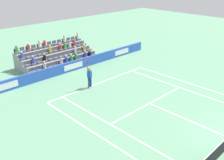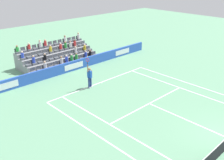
% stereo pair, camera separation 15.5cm
% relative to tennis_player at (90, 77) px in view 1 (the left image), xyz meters
% --- Properties ---
extents(line_baseline, '(10.97, 0.10, 0.01)m').
position_rel_tennis_player_xyz_m(line_baseline, '(-1.38, -0.15, -0.99)').
color(line_baseline, white).
rests_on(line_baseline, ground).
extents(line_service, '(8.23, 0.10, 0.01)m').
position_rel_tennis_player_xyz_m(line_service, '(-1.38, 5.34, -0.99)').
color(line_service, white).
rests_on(line_service, ground).
extents(line_centre_service, '(0.10, 6.40, 0.01)m').
position_rel_tennis_player_xyz_m(line_centre_service, '(-1.38, 8.54, -0.99)').
color(line_centre_service, white).
rests_on(line_centre_service, ground).
extents(line_singles_sideline_left, '(0.10, 11.89, 0.01)m').
position_rel_tennis_player_xyz_m(line_singles_sideline_left, '(2.73, 5.79, -0.99)').
color(line_singles_sideline_left, white).
rests_on(line_singles_sideline_left, ground).
extents(line_singles_sideline_right, '(0.10, 11.89, 0.01)m').
position_rel_tennis_player_xyz_m(line_singles_sideline_right, '(-5.50, 5.79, -0.99)').
color(line_singles_sideline_right, white).
rests_on(line_singles_sideline_right, ground).
extents(line_doubles_sideline_left, '(0.10, 11.89, 0.01)m').
position_rel_tennis_player_xyz_m(line_doubles_sideline_left, '(4.10, 5.79, -0.99)').
color(line_doubles_sideline_left, white).
rests_on(line_doubles_sideline_left, ground).
extents(line_doubles_sideline_right, '(0.10, 11.89, 0.01)m').
position_rel_tennis_player_xyz_m(line_doubles_sideline_right, '(-6.87, 5.79, -0.99)').
color(line_doubles_sideline_right, white).
rests_on(line_doubles_sideline_right, ground).
extents(line_centre_mark, '(0.10, 0.20, 0.01)m').
position_rel_tennis_player_xyz_m(line_centre_mark, '(-1.38, -0.05, -0.99)').
color(line_centre_mark, white).
rests_on(line_centre_mark, ground).
extents(sponsor_barrier, '(20.71, 0.22, 0.99)m').
position_rel_tennis_player_xyz_m(sponsor_barrier, '(-1.38, -4.26, -0.50)').
color(sponsor_barrier, blue).
rests_on(sponsor_barrier, ground).
extents(tennis_player, '(0.53, 0.40, 2.85)m').
position_rel_tennis_player_xyz_m(tennis_player, '(0.00, 0.00, 0.00)').
color(tennis_player, navy).
rests_on(tennis_player, ground).
extents(stadium_stand, '(8.06, 3.80, 2.60)m').
position_rel_tennis_player_xyz_m(stadium_stand, '(-1.39, -7.19, -0.30)').
color(stadium_stand, gray).
rests_on(stadium_stand, ground).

